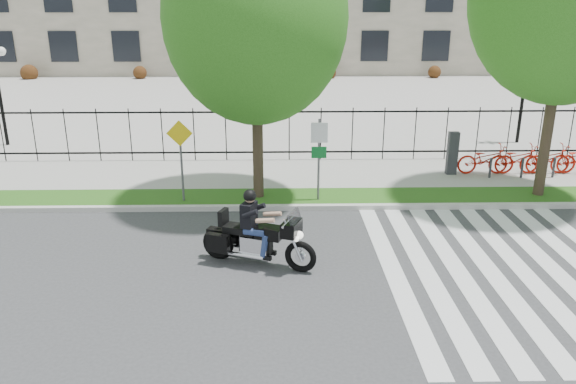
{
  "coord_description": "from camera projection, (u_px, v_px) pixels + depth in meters",
  "views": [
    {
      "loc": [
        -0.48,
        -11.63,
        5.92
      ],
      "look_at": [
        -0.17,
        3.0,
        0.94
      ],
      "focal_mm": 35.0,
      "sensor_mm": 36.0,
      "label": 1
    }
  ],
  "objects": [
    {
      "name": "sign_pole_regulatory",
      "position": [
        319.0,
        149.0,
        16.71
      ],
      "size": [
        0.5,
        0.09,
        2.5
      ],
      "color": "#59595B",
      "rests_on": "grass_verge"
    },
    {
      "name": "curb",
      "position": [
        293.0,
        207.0,
        16.78
      ],
      "size": [
        60.0,
        0.2,
        0.15
      ],
      "primitive_type": "cube",
      "color": "beige",
      "rests_on": "ground"
    },
    {
      "name": "sign_pole_warning",
      "position": [
        181.0,
        150.0,
        16.63
      ],
      "size": [
        0.78,
        0.09,
        2.49
      ],
      "color": "#59595B",
      "rests_on": "grass_verge"
    },
    {
      "name": "motorcycle_rider",
      "position": [
        257.0,
        235.0,
        13.08
      ],
      "size": [
        2.75,
        1.47,
        2.23
      ],
      "color": "black",
      "rests_on": "ground"
    },
    {
      "name": "iron_fence",
      "position": [
        289.0,
        134.0,
        21.26
      ],
      "size": [
        30.0,
        0.06,
        2.0
      ],
      "primitive_type": null,
      "color": "black",
      "rests_on": "sidewalk"
    },
    {
      "name": "plaza",
      "position": [
        284.0,
        96.0,
        36.57
      ],
      "size": [
        80.0,
        34.0,
        0.1
      ],
      "primitive_type": "cube",
      "color": "#9D9A93",
      "rests_on": "ground"
    },
    {
      "name": "crosswalk_stripes",
      "position": [
        506.0,
        270.0,
        13.02
      ],
      "size": [
        5.7,
        8.0,
        0.01
      ],
      "primitive_type": null,
      "color": "silver",
      "rests_on": "ground"
    },
    {
      "name": "lamp_post_right",
      "position": [
        526.0,
        70.0,
        23.45
      ],
      "size": [
        1.06,
        0.7,
        4.25
      ],
      "color": "black",
      "rests_on": "ground"
    },
    {
      "name": "sidewalk",
      "position": [
        290.0,
        175.0,
        19.95
      ],
      "size": [
        60.0,
        3.5,
        0.15
      ],
      "primitive_type": "cube",
      "color": "#9D9A93",
      "rests_on": "ground"
    },
    {
      "name": "grass_verge",
      "position": [
        292.0,
        198.0,
        17.59
      ],
      "size": [
        60.0,
        1.5,
        0.15
      ],
      "primitive_type": "cube",
      "color": "#205515",
      "rests_on": "ground"
    },
    {
      "name": "street_tree_1",
      "position": [
        256.0,
        18.0,
        15.82
      ],
      "size": [
        5.29,
        5.29,
        8.38
      ],
      "color": "#33271C",
      "rests_on": "grass_verge"
    },
    {
      "name": "ground",
      "position": [
        298.0,
        272.0,
        12.92
      ],
      "size": [
        120.0,
        120.0,
        0.0
      ],
      "primitive_type": "plane",
      "color": "#363638",
      "rests_on": "ground"
    }
  ]
}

